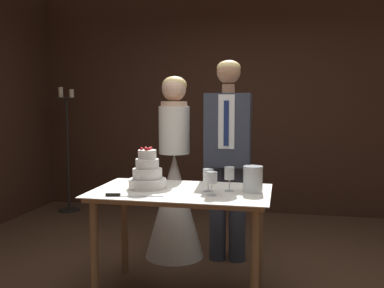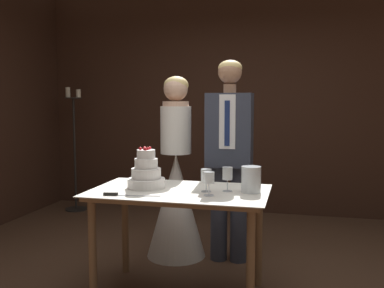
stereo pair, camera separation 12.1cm
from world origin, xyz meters
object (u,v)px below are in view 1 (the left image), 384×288
cake_table (181,204)px  wine_glass_far (208,176)px  hurricane_candle (253,180)px  wine_glass_middle (212,179)px  cake_knife (123,195)px  tiered_cake (147,174)px  bride (174,190)px  wine_glass_near (229,174)px  candle_stand (68,155)px  groom (228,150)px

cake_table → wine_glass_far: wine_glass_far is taller
cake_table → wine_glass_far: (0.20, -0.01, 0.21)m
hurricane_candle → wine_glass_middle: bearing=-145.7°
cake_knife → tiered_cake: bearing=65.7°
bride → wine_glass_far: bearing=-59.9°
wine_glass_near → wine_glass_far: 0.15m
cake_knife → bride: bride is taller
cake_table → wine_glass_middle: 0.35m
wine_glass_far → bride: (-0.45, 0.77, -0.28)m
cake_knife → wine_glass_middle: wine_glass_middle is taller
wine_glass_middle → candle_stand: bearing=135.5°
tiered_cake → hurricane_candle: bearing=1.8°
bride → candle_stand: bearing=143.2°
wine_glass_middle → wine_glass_near: bearing=59.7°
wine_glass_far → groom: size_ratio=0.09×
wine_glass_middle → hurricane_candle: size_ratio=0.90×
tiered_cake → wine_glass_middle: (0.51, -0.16, 0.01)m
hurricane_candle → bride: size_ratio=0.11×
wine_glass_middle → hurricane_candle: 0.33m
tiered_cake → wine_glass_far: (0.47, -0.04, 0.01)m
groom → candle_stand: bearing=149.6°
cake_knife → wine_glass_near: 0.77m
wine_glass_near → candle_stand: size_ratio=0.11×
wine_glass_far → bride: size_ratio=0.10×
wine_glass_far → bride: bride is taller
cake_table → groom: size_ratio=0.72×
bride → candle_stand: (-1.76, 1.32, 0.12)m
hurricane_candle → candle_stand: (-2.52, 2.03, -0.14)m
cake_table → candle_stand: 2.89m
tiered_cake → wine_glass_far: tiered_cake is taller
tiered_cake → candle_stand: (-1.74, 2.05, -0.15)m
wine_glass_middle → bride: 1.06m
cake_table → hurricane_candle: size_ratio=6.93×
tiered_cake → candle_stand: bearing=130.3°
hurricane_candle → candle_stand: bearing=141.2°
tiered_cake → wine_glass_far: size_ratio=1.87×
hurricane_candle → bride: 1.07m
tiered_cake → wine_glass_middle: bearing=-17.3°
wine_glass_middle → bride: (-0.49, 0.89, -0.29)m
tiered_cake → cake_knife: tiered_cake is taller
cake_knife → groom: (0.59, 1.04, 0.21)m
wine_glass_far → hurricane_candle: size_ratio=0.89×
tiered_cake → wine_glass_far: 0.47m
wine_glass_near → wine_glass_middle: 0.20m
tiered_cake → candle_stand: size_ratio=0.19×
cake_knife → wine_glass_far: size_ratio=2.39×
wine_glass_near → candle_stand: 3.12m
tiered_cake → groom: 0.90m
tiered_cake → hurricane_candle: (0.78, 0.02, -0.02)m
wine_glass_middle → wine_glass_far: size_ratio=1.01×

